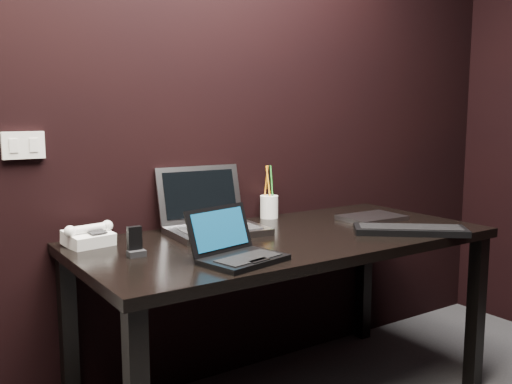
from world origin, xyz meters
TOP-DOWN VIEW (x-y plane):
  - wall_back at (0.00, 1.80)m, footprint 4.00×0.00m
  - wall_switch at (-0.62, 1.79)m, footprint 0.15×0.02m
  - desk at (0.30, 1.40)m, footprint 1.70×0.80m
  - netbook at (-0.08, 1.17)m, footprint 0.32×0.30m
  - silver_laptop at (0.08, 1.62)m, footprint 0.41×0.37m
  - ext_keyboard at (0.75, 1.14)m, footprint 0.45×0.41m
  - closed_laptop at (0.84, 1.45)m, footprint 0.29×0.21m
  - desk_phone at (-0.43, 1.67)m, footprint 0.20×0.17m
  - mobile_phone at (-0.34, 1.43)m, footprint 0.06×0.05m
  - pen_cup at (0.46, 1.75)m, footprint 0.11×0.11m

SIDE VIEW (x-z plane):
  - desk at x=0.30m, z-range 0.29..1.03m
  - closed_laptop at x=0.84m, z-range 0.74..0.76m
  - ext_keyboard at x=0.75m, z-range 0.74..0.77m
  - desk_phone at x=-0.43m, z-range 0.73..0.82m
  - netbook at x=-0.08m, z-range 0.69..0.86m
  - mobile_phone at x=-0.34m, z-range 0.73..0.83m
  - silver_laptop at x=0.08m, z-range 0.66..0.92m
  - pen_cup at x=0.46m, z-range 0.67..0.92m
  - wall_switch at x=-0.62m, z-range 1.07..1.17m
  - wall_back at x=0.00m, z-range -0.70..3.30m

